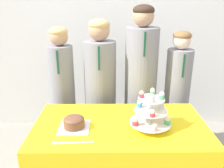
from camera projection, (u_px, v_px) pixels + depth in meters
wall_back at (116, 27)px, 3.00m from camera, size 9.00×0.06×2.70m
table at (120, 165)px, 1.95m from camera, size 1.32×0.73×0.78m
round_cake at (74, 122)px, 1.74m from camera, size 0.22×0.22×0.10m
cake_knife at (66, 143)px, 1.57m from camera, size 0.28×0.04×0.01m
cupcake_stand at (151, 112)px, 1.72m from camera, size 0.31×0.31×0.30m
student_0 at (63, 100)px, 2.44m from camera, size 0.25×0.25×1.44m
student_1 at (100, 98)px, 2.43m from camera, size 0.31×0.32×1.52m
student_2 at (140, 93)px, 2.42m from camera, size 0.32×0.32×1.64m
student_3 at (176, 102)px, 2.46m from camera, size 0.25×0.26×1.41m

